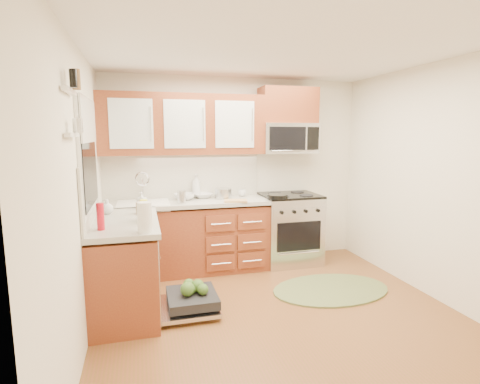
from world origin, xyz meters
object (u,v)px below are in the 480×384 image
object	(u,v)px
dishwasher	(188,302)
paper_towel_roll	(144,217)
sink	(144,213)
stock_pot	(223,194)
microwave	(288,138)
cutting_board	(236,201)
bowl_b	(184,197)
rug	(331,289)
range	(289,228)
skillet	(277,196)
upper_cabinets	(183,125)
cup	(242,193)
bowl_a	(203,196)

from	to	relation	value
dishwasher	paper_towel_roll	xyz separation A→B (m)	(-0.39, -0.32, 0.96)
sink	stock_pot	bearing A→B (deg)	2.90
microwave	cutting_board	xyz separation A→B (m)	(-0.82, -0.33, -0.76)
bowl_b	rug	bearing A→B (deg)	-36.14
range	stock_pot	xyz separation A→B (m)	(-0.92, 0.04, 0.52)
microwave	skillet	xyz separation A→B (m)	(-0.28, -0.37, -0.73)
skillet	stock_pot	distance (m)	0.70
rug	range	bearing A→B (deg)	95.11
upper_cabinets	cutting_board	world-z (taller)	upper_cabinets
bowl_b	cup	size ratio (longest dim) A/B	2.38
cutting_board	range	bearing A→B (deg)	14.43
cutting_board	bowl_b	xyz separation A→B (m)	(-0.60, 0.29, 0.03)
cutting_board	microwave	bearing A→B (deg)	22.02
microwave	rug	size ratio (longest dim) A/B	0.56
microwave	cup	size ratio (longest dim) A/B	6.89
cup	cutting_board	bearing A→B (deg)	-116.70
microwave	dishwasher	size ratio (longest dim) A/B	1.09
upper_cabinets	paper_towel_roll	bearing A→B (deg)	-108.22
sink	dishwasher	distance (m)	1.38
upper_cabinets	range	size ratio (longest dim) A/B	2.16
bowl_a	upper_cabinets	bearing A→B (deg)	-174.09
rug	bowl_b	xyz separation A→B (m)	(-1.51, 1.10, 0.96)
sink	cup	bearing A→B (deg)	7.15
sink	cutting_board	world-z (taller)	cutting_board
skillet	bowl_b	xyz separation A→B (m)	(-1.14, 0.33, -0.01)
cutting_board	dishwasher	bearing A→B (deg)	-128.20
skillet	paper_towel_roll	world-z (taller)	paper_towel_roll
rug	bowl_b	size ratio (longest dim) A/B	5.17
microwave	upper_cabinets	bearing A→B (deg)	178.98
sink	dishwasher	size ratio (longest dim) A/B	0.89
sink	bowl_b	bearing A→B (deg)	9.84
sink	paper_towel_roll	xyz separation A→B (m)	(0.00, -1.44, 0.26)
sink	bowl_a	bearing A→B (deg)	13.22
microwave	skillet	size ratio (longest dim) A/B	2.92
rug	cup	bearing A→B (deg)	121.65
bowl_a	skillet	bearing A→B (deg)	-25.43
paper_towel_roll	bowl_a	distance (m)	1.80
bowl_a	bowl_b	xyz separation A→B (m)	(-0.26, -0.09, 0.01)
stock_pot	cutting_board	world-z (taller)	stock_pot
dishwasher	skillet	world-z (taller)	skillet
stock_pot	bowl_a	size ratio (longest dim) A/B	0.90
skillet	cutting_board	distance (m)	0.54
bowl_a	range	bearing A→B (deg)	-8.31
rug	skillet	xyz separation A→B (m)	(-0.37, 0.77, 0.96)
rug	bowl_a	world-z (taller)	bowl_a
range	bowl_b	xyz separation A→B (m)	(-1.42, 0.08, 0.49)
range	stock_pot	bearing A→B (deg)	177.42
upper_cabinets	sink	world-z (taller)	upper_cabinets
stock_pot	bowl_a	distance (m)	0.28
cutting_board	stock_pot	bearing A→B (deg)	111.98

